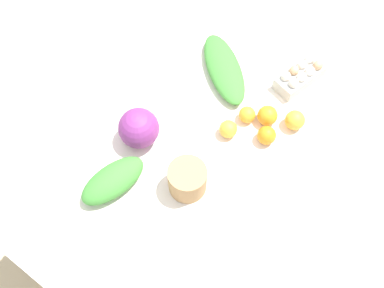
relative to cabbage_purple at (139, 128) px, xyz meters
name	(u,v)px	position (x,y,z in m)	size (l,w,h in m)	color
ground_plane	(192,211)	(-0.09, 0.19, -0.84)	(8.00, 8.00, 0.00)	#C6B289
dining_table	(192,157)	(-0.09, 0.19, -0.17)	(1.44, 0.97, 0.76)	silver
cabbage_purple	(139,128)	(0.00, 0.00, 0.00)	(0.16, 0.16, 0.16)	#7A2D75
egg_carton	(301,75)	(-0.61, 0.37, -0.04)	(0.25, 0.15, 0.09)	#B7B7B2
paper_bag	(187,179)	(0.06, 0.27, -0.02)	(0.14, 0.14, 0.12)	#A87F51
greens_bunch_chard	(113,181)	(0.21, 0.05, -0.04)	(0.26, 0.13, 0.09)	#3D8433
greens_bunch_beet_tops	(224,69)	(-0.46, 0.09, -0.05)	(0.38, 0.14, 0.06)	#3D8433
orange_0	(267,135)	(-0.28, 0.40, -0.04)	(0.07, 0.07, 0.07)	orange
orange_1	(267,116)	(-0.36, 0.36, -0.04)	(0.08, 0.08, 0.08)	orange
orange_2	(228,129)	(-0.22, 0.27, -0.04)	(0.07, 0.07, 0.07)	#F9A833
orange_3	(247,115)	(-0.32, 0.29, -0.04)	(0.07, 0.07, 0.07)	orange
orange_4	(295,120)	(-0.40, 0.46, -0.04)	(0.08, 0.08, 0.08)	#F9A833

